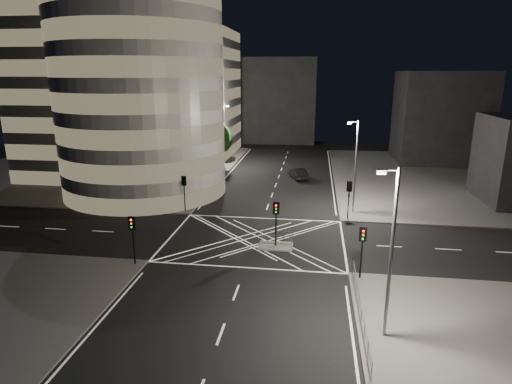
# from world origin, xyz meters

# --- Properties ---
(ground) EXTENTS (120.00, 120.00, 0.00)m
(ground) POSITION_xyz_m (0.00, 0.00, 0.00)
(ground) COLOR black
(ground) RESTS_ON ground
(sidewalk_far_left) EXTENTS (42.00, 42.00, 0.15)m
(sidewalk_far_left) POSITION_xyz_m (-29.00, 27.00, 0.07)
(sidewalk_far_left) COLOR #575452
(sidewalk_far_left) RESTS_ON ground
(sidewalk_far_right) EXTENTS (42.00, 42.00, 0.15)m
(sidewalk_far_right) POSITION_xyz_m (29.00, 27.00, 0.07)
(sidewalk_far_right) COLOR #575452
(sidewalk_far_right) RESTS_ON ground
(central_island) EXTENTS (3.00, 2.00, 0.15)m
(central_island) POSITION_xyz_m (2.00, -1.50, 0.07)
(central_island) COLOR slate
(central_island) RESTS_ON ground
(office_tower_curved) EXTENTS (30.00, 29.00, 27.20)m
(office_tower_curved) POSITION_xyz_m (-20.74, 18.74, 12.65)
(office_tower_curved) COLOR #989690
(office_tower_curved) RESTS_ON sidewalk_far_left
(office_block_rear) EXTENTS (24.00, 16.00, 22.00)m
(office_block_rear) POSITION_xyz_m (-22.00, 42.00, 11.15)
(office_block_rear) COLOR #989690
(office_block_rear) RESTS_ON sidewalk_far_left
(building_right_far) EXTENTS (14.00, 12.00, 15.00)m
(building_right_far) POSITION_xyz_m (26.00, 40.00, 7.65)
(building_right_far) COLOR black
(building_right_far) RESTS_ON sidewalk_far_right
(building_far_end) EXTENTS (18.00, 8.00, 18.00)m
(building_far_end) POSITION_xyz_m (-4.00, 58.00, 9.00)
(building_far_end) COLOR black
(building_far_end) RESTS_ON ground
(tree_a) EXTENTS (5.01, 5.01, 7.55)m
(tree_a) POSITION_xyz_m (-10.50, 9.00, 4.81)
(tree_a) COLOR black
(tree_a) RESTS_ON sidewalk_far_left
(tree_b) EXTENTS (4.18, 4.18, 7.38)m
(tree_b) POSITION_xyz_m (-10.50, 15.00, 5.11)
(tree_b) COLOR black
(tree_b) RESTS_ON sidewalk_far_left
(tree_c) EXTENTS (4.83, 4.83, 7.49)m
(tree_c) POSITION_xyz_m (-10.50, 21.00, 4.85)
(tree_c) COLOR black
(tree_c) RESTS_ON sidewalk_far_left
(tree_d) EXTENTS (5.35, 5.35, 8.23)m
(tree_d) POSITION_xyz_m (-10.50, 27.00, 5.30)
(tree_d) COLOR black
(tree_d) RESTS_ON sidewalk_far_left
(tree_e) EXTENTS (4.04, 4.04, 6.41)m
(tree_e) POSITION_xyz_m (-10.50, 33.00, 4.22)
(tree_e) COLOR black
(tree_e) RESTS_ON sidewalk_far_left
(traffic_signal_fl) EXTENTS (0.55, 0.22, 4.00)m
(traffic_signal_fl) POSITION_xyz_m (-8.80, 6.80, 2.91)
(traffic_signal_fl) COLOR black
(traffic_signal_fl) RESTS_ON sidewalk_far_left
(traffic_signal_nl) EXTENTS (0.55, 0.22, 4.00)m
(traffic_signal_nl) POSITION_xyz_m (-8.80, -6.80, 2.91)
(traffic_signal_nl) COLOR black
(traffic_signal_nl) RESTS_ON sidewalk_near_left
(traffic_signal_fr) EXTENTS (0.55, 0.22, 4.00)m
(traffic_signal_fr) POSITION_xyz_m (8.80, 6.80, 2.91)
(traffic_signal_fr) COLOR black
(traffic_signal_fr) RESTS_ON sidewalk_far_right
(traffic_signal_nr) EXTENTS (0.55, 0.22, 4.00)m
(traffic_signal_nr) POSITION_xyz_m (8.80, -6.80, 2.91)
(traffic_signal_nr) COLOR black
(traffic_signal_nr) RESTS_ON sidewalk_near_right
(traffic_signal_island) EXTENTS (0.55, 0.22, 4.00)m
(traffic_signal_island) POSITION_xyz_m (2.00, -1.50, 2.91)
(traffic_signal_island) COLOR black
(traffic_signal_island) RESTS_ON central_island
(street_lamp_left_near) EXTENTS (1.25, 0.25, 10.00)m
(street_lamp_left_near) POSITION_xyz_m (-9.44, 12.00, 5.54)
(street_lamp_left_near) COLOR slate
(street_lamp_left_near) RESTS_ON sidewalk_far_left
(street_lamp_left_far) EXTENTS (1.25, 0.25, 10.00)m
(street_lamp_left_far) POSITION_xyz_m (-9.44, 30.00, 5.54)
(street_lamp_left_far) COLOR slate
(street_lamp_left_far) RESTS_ON sidewalk_far_left
(street_lamp_right_far) EXTENTS (1.25, 0.25, 10.00)m
(street_lamp_right_far) POSITION_xyz_m (9.44, 9.00, 5.54)
(street_lamp_right_far) COLOR slate
(street_lamp_right_far) RESTS_ON sidewalk_far_right
(street_lamp_right_near) EXTENTS (1.25, 0.25, 10.00)m
(street_lamp_right_near) POSITION_xyz_m (9.44, -14.00, 5.54)
(street_lamp_right_near) COLOR slate
(street_lamp_right_near) RESTS_ON sidewalk_near_right
(railing_near_right) EXTENTS (0.06, 11.70, 1.10)m
(railing_near_right) POSITION_xyz_m (8.30, -12.15, 0.70)
(railing_near_right) COLOR slate
(railing_near_right) RESTS_ON sidewalk_near_right
(railing_island_south) EXTENTS (2.80, 0.06, 1.10)m
(railing_island_south) POSITION_xyz_m (2.00, -2.40, 0.70)
(railing_island_south) COLOR slate
(railing_island_south) RESTS_ON central_island
(railing_island_north) EXTENTS (2.80, 0.06, 1.10)m
(railing_island_north) POSITION_xyz_m (2.00, -0.60, 0.70)
(railing_island_north) COLOR slate
(railing_island_north) RESTS_ON central_island
(sedan) EXTENTS (3.11, 5.05, 1.57)m
(sedan) POSITION_xyz_m (2.90, 24.17, 0.79)
(sedan) COLOR black
(sedan) RESTS_ON ground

